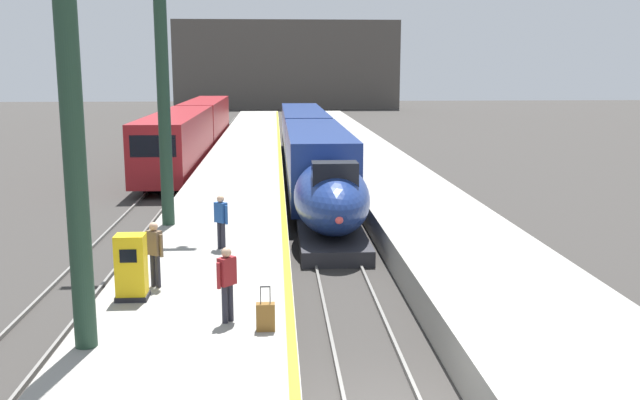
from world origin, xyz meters
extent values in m
cube|color=gray|center=(-4.05, 24.75, 0.53)|extent=(4.80, 110.00, 1.05)
cube|color=gray|center=(4.05, 24.75, 0.53)|extent=(4.80, 110.00, 1.05)
cube|color=yellow|center=(-1.77, 24.75, 1.05)|extent=(0.20, 107.80, 0.01)
cube|color=slate|center=(-0.75, 27.50, 0.06)|extent=(0.08, 110.00, 0.12)
cube|color=slate|center=(0.75, 27.50, 0.06)|extent=(0.08, 110.00, 0.12)
cube|color=slate|center=(-8.85, 27.50, 0.06)|extent=(0.08, 110.00, 0.12)
cube|color=slate|center=(-7.35, 27.50, 0.06)|extent=(0.08, 110.00, 0.12)
ellipsoid|color=navy|center=(0.00, 13.46, 1.83)|extent=(2.78, 6.83, 2.56)
cube|color=#28282D|center=(0.00, 13.12, 0.28)|extent=(2.46, 5.81, 0.55)
cube|color=black|center=(0.00, 11.93, 2.90)|extent=(1.59, 1.00, 0.90)
sphere|color=#F24C4C|center=(0.00, 10.13, 1.68)|extent=(0.28, 0.28, 0.28)
cube|color=navy|center=(0.00, 22.51, 2.08)|extent=(2.90, 14.00, 3.05)
cube|color=black|center=(-1.42, 22.51, 2.62)|extent=(0.04, 11.90, 0.80)
cube|color=black|center=(1.42, 22.51, 2.62)|extent=(0.04, 11.90, 0.80)
cube|color=silver|center=(0.00, 22.51, 0.80)|extent=(2.92, 13.30, 0.24)
cube|color=black|center=(0.00, 18.03, 0.28)|extent=(2.03, 2.20, 0.56)
cube|color=black|center=(0.00, 26.99, 0.28)|extent=(2.03, 2.20, 0.56)
cube|color=navy|center=(0.00, 39.11, 2.08)|extent=(2.90, 18.00, 3.05)
cube|color=black|center=(-1.42, 39.11, 2.62)|extent=(0.04, 15.84, 0.80)
cube|color=black|center=(1.42, 39.11, 2.62)|extent=(0.04, 15.84, 0.80)
cube|color=black|center=(0.00, 32.99, 0.28)|extent=(2.03, 2.20, 0.56)
cube|color=black|center=(0.00, 45.23, 0.28)|extent=(2.03, 2.20, 0.56)
cube|color=maroon|center=(-8.10, 31.89, 2.15)|extent=(2.85, 18.00, 3.30)
cube|color=black|center=(-8.10, 22.93, 2.75)|extent=(2.28, 0.08, 1.10)
cube|color=black|center=(-9.49, 31.89, 2.65)|extent=(0.04, 15.30, 0.90)
cube|color=black|center=(-6.71, 31.89, 2.65)|extent=(0.04, 15.30, 0.90)
cube|color=black|center=(-8.10, 26.13, 0.26)|extent=(2.00, 2.00, 0.52)
cube|color=black|center=(-8.10, 37.65, 0.26)|extent=(2.00, 2.00, 0.52)
cube|color=maroon|center=(-8.10, 50.49, 2.15)|extent=(2.85, 18.00, 3.30)
cylinder|color=#1E3828|center=(-5.90, 1.42, 5.89)|extent=(0.44, 0.44, 9.67)
cylinder|color=#1E3828|center=(-5.90, 12.66, 6.16)|extent=(0.44, 0.44, 10.23)
cylinder|color=#23232D|center=(-3.09, 2.69, 1.48)|extent=(0.13, 0.13, 0.85)
cylinder|color=#23232D|center=(-3.20, 2.56, 1.48)|extent=(0.13, 0.13, 0.85)
cube|color=maroon|center=(-3.14, 2.62, 2.21)|extent=(0.42, 0.43, 0.62)
cylinder|color=maroon|center=(-2.98, 2.80, 2.16)|extent=(0.09, 0.09, 0.58)
cylinder|color=maroon|center=(-3.31, 2.45, 2.16)|extent=(0.09, 0.09, 0.58)
sphere|color=tan|center=(-3.14, 2.62, 2.63)|extent=(0.22, 0.22, 0.22)
cylinder|color=#23232D|center=(-5.08, 5.24, 1.48)|extent=(0.13, 0.13, 0.85)
cylinder|color=#23232D|center=(-5.22, 5.34, 1.48)|extent=(0.13, 0.13, 0.85)
cube|color=brown|center=(-5.15, 5.29, 2.21)|extent=(0.44, 0.40, 0.62)
cylinder|color=brown|center=(-4.95, 5.16, 2.16)|extent=(0.09, 0.09, 0.58)
cylinder|color=brown|center=(-5.34, 5.43, 2.16)|extent=(0.09, 0.09, 0.58)
sphere|color=tan|center=(-5.15, 5.29, 2.63)|extent=(0.22, 0.22, 0.22)
cylinder|color=#23232D|center=(-3.68, 8.96, 1.48)|extent=(0.13, 0.13, 0.85)
cylinder|color=#23232D|center=(-3.81, 9.07, 1.48)|extent=(0.13, 0.13, 0.85)
cube|color=#1E478C|center=(-3.75, 9.02, 2.21)|extent=(0.43, 0.42, 0.62)
cylinder|color=#1E478C|center=(-3.57, 8.86, 2.16)|extent=(0.09, 0.09, 0.58)
cylinder|color=#1E478C|center=(-3.93, 9.18, 2.16)|extent=(0.09, 0.09, 0.58)
sphere|color=tan|center=(-3.75, 9.02, 2.63)|extent=(0.22, 0.22, 0.22)
cube|color=brown|center=(-2.30, 2.05, 1.35)|extent=(0.40, 0.22, 0.60)
cylinder|color=#262628|center=(-2.40, 2.05, 1.83)|extent=(0.02, 0.02, 0.36)
cylinder|color=#262628|center=(-2.20, 2.05, 1.83)|extent=(0.02, 0.02, 0.36)
cube|color=#262628|center=(-2.30, 2.05, 2.02)|extent=(0.22, 0.03, 0.02)
cube|color=yellow|center=(-5.55, 4.34, 1.85)|extent=(0.70, 0.56, 1.60)
cube|color=black|center=(-5.55, 4.06, 2.20)|extent=(0.40, 0.02, 0.32)
cube|color=black|center=(-5.55, 4.34, 1.11)|extent=(0.76, 0.62, 0.12)
cube|color=#4C4742|center=(0.00, 102.00, 7.00)|extent=(36.00, 2.00, 14.00)
camera|label=1|loc=(-2.06, -12.27, 6.57)|focal=39.61mm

